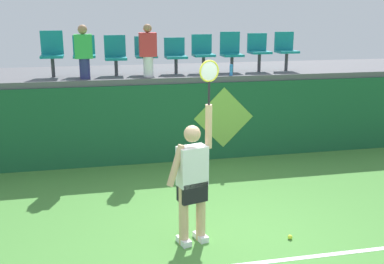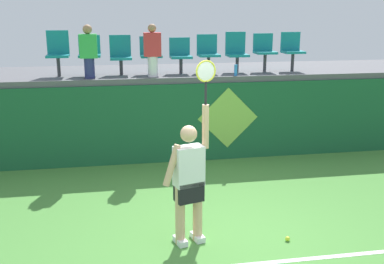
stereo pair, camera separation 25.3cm
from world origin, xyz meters
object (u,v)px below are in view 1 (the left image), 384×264
Objects in this scene: tennis_ball at (290,237)px; stadium_chair_2 at (115,54)px; tennis_player at (193,178)px; spectator_1 at (148,50)px; stadium_chair_5 at (203,52)px; stadium_chair_0 at (52,52)px; stadium_chair_7 at (259,49)px; stadium_chair_1 at (84,53)px; stadium_chair_3 at (146,53)px; stadium_chair_4 at (175,54)px; stadium_chair_8 at (286,49)px; water_bottle at (231,70)px; spectator_0 at (84,51)px; stadium_chair_6 at (231,50)px.

tennis_ball is 0.08× the size of stadium_chair_2.
spectator_1 is at bearing 91.86° from tennis_player.
stadium_chair_0 is at bearing 179.88° from stadium_chair_5.
tennis_ball is 4.97m from stadium_chair_7.
stadium_chair_3 is at bearing -0.03° from stadium_chair_1.
stadium_chair_1 reaches higher than stadium_chair_4.
stadium_chair_5 is 0.77× the size of spectator_1.
tennis_player is at bearing -71.62° from stadium_chair_1.
spectator_1 reaches higher than stadium_chair_8.
water_bottle is 2.41m from stadium_chair_2.
tennis_ball is 5.06m from stadium_chair_3.
stadium_chair_4 is 0.71× the size of spectator_1.
tennis_ball is 0.08× the size of stadium_chair_8.
stadium_chair_0 is at bearing 145.49° from spectator_0.
stadium_chair_1 is 3.73m from stadium_chair_7.
stadium_chair_2 is at bearing -0.10° from stadium_chair_0.
stadium_chair_1 is at bearing 179.99° from stadium_chair_7.
stadium_chair_3 reaches higher than water_bottle.
stadium_chair_0 reaches higher than stadium_chair_6.
stadium_chair_3 is 1.04× the size of stadium_chair_4.
tennis_player is at bearing -113.81° from water_bottle.
spectator_0 reaches higher than stadium_chair_8.
stadium_chair_2 is (-2.07, 4.35, 2.14)m from tennis_ball.
stadium_chair_6 is at bearing 67.27° from tennis_player.
stadium_chair_7 reaches higher than stadium_chair_4.
stadium_chair_6 reaches higher than water_bottle.
water_bottle is at bearing -157.97° from stadium_chair_8.
spectator_1 is (0.00, -0.41, 0.10)m from stadium_chair_3.
stadium_chair_2 is at bearing 115.47° from tennis_ball.
stadium_chair_1 reaches higher than stadium_chair_3.
stadium_chair_7 is at bearing 60.28° from tennis_player.
stadium_chair_2 reaches higher than stadium_chair_4.
stadium_chair_4 is 0.92× the size of stadium_chair_5.
stadium_chair_5 is at bearing 179.97° from stadium_chair_8.
water_bottle is 1.24m from stadium_chair_4.
stadium_chair_7 is at bearing -0.01° from stadium_chair_1.
spectator_1 is at bearing -170.56° from stadium_chair_7.
tennis_ball is 0.08× the size of stadium_chair_6.
stadium_chair_7 is at bearing -0.17° from stadium_chair_5.
water_bottle is 0.28× the size of stadium_chair_5.
stadium_chair_0 is at bearing 179.91° from stadium_chair_8.
tennis_player is 4.34m from stadium_chair_4.
stadium_chair_1 reaches higher than stadium_chair_5.
tennis_ball is 0.08× the size of stadium_chair_1.
stadium_chair_0 reaches higher than stadium_chair_3.
stadium_chair_0 is at bearing 170.70° from water_bottle.
stadium_chair_6 reaches higher than stadium_chair_8.
tennis_player is 10.73× the size of water_bottle.
water_bottle is 0.31× the size of stadium_chair_4.
stadium_chair_2 is at bearing 179.64° from stadium_chair_4.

